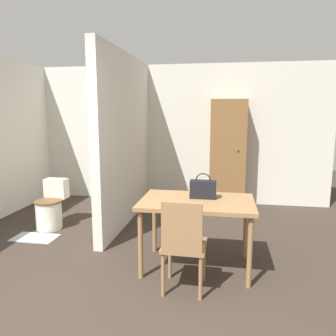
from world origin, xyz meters
name	(u,v)px	position (x,y,z in m)	size (l,w,h in m)	color
wall_back	(168,134)	(0.00, 4.08, 1.25)	(5.79, 0.12, 2.50)	silver
partition_wall	(126,140)	(-0.42, 2.79, 1.25)	(0.12, 2.45, 2.50)	silver
dining_table	(197,208)	(0.78, 1.37, 0.67)	(1.18, 0.78, 0.75)	#997047
wooden_chair	(183,243)	(0.70, 0.85, 0.48)	(0.41, 0.41, 0.89)	#997047
toilet	(51,208)	(-1.41, 2.26, 0.29)	(0.38, 0.53, 0.68)	silver
handbag	(203,189)	(0.83, 1.46, 0.85)	(0.28, 0.12, 0.27)	black
wooden_cabinet	(228,154)	(1.10, 3.78, 0.94)	(0.60, 0.47, 1.87)	brown
bath_mat	(35,238)	(-1.41, 1.82, 0.01)	(0.58, 0.33, 0.01)	#B2BCC6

